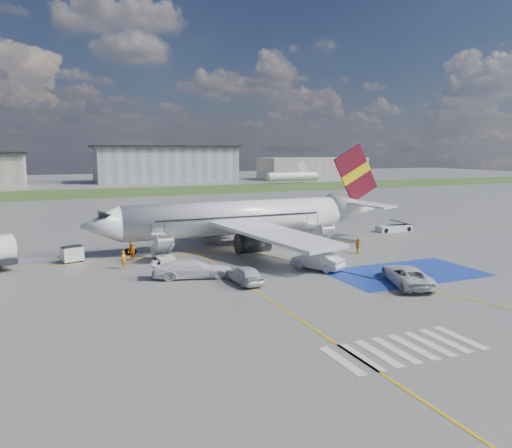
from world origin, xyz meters
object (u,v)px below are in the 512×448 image
Objects in this scene: car_silver_b at (317,261)px; airliner at (247,217)px; car_silver_a at (244,274)px; van_white_b at (193,266)px; gpu_cart at (72,255)px; belt_loader at (394,228)px; van_white_a at (407,272)px.

airliner is at bearing -110.39° from car_silver_b.
car_silver_a is 4.95m from van_white_b.
airliner reaches higher than gpu_cart.
airliner reaches higher than belt_loader.
car_silver_a is at bearing -64.87° from gpu_cart.
van_white_a is at bearing 92.71° from car_silver_b.
airliner reaches higher than van_white_b.
car_silver_b is (21.14, -12.38, 0.10)m from gpu_cart.
belt_loader is 1.20× the size of car_silver_a.
gpu_cart is 14.32m from van_white_b.
gpu_cart is 0.49× the size of car_silver_a.
gpu_cart reaches higher than belt_loader.
car_silver_b reaches higher than gpu_cart.
airliner is at bearing -116.53° from car_silver_a.
van_white_a is at bearing -124.62° from belt_loader.
van_white_b reaches higher than car_silver_a.
airliner is at bearing -174.09° from belt_loader.
car_silver_a is (-29.21, -16.97, 0.37)m from belt_loader.
van_white_a is at bearing 152.25° from car_silver_a.
car_silver_b is 0.96× the size of van_white_b.
airliner is 15.72m from van_white_b.
van_white_b is (-3.51, 3.48, 0.26)m from car_silver_a.
gpu_cart is 0.44× the size of car_silver_b.
belt_loader is (22.72, 1.59, -2.99)m from airliner.
airliner reaches higher than car_silver_b.
van_white_a is (-16.71, -22.56, 0.66)m from belt_loader.
car_silver_b is at bearing -47.57° from gpu_cart.
car_silver_a is at bearing -14.71° from car_silver_b.
belt_loader is 28.09m from van_white_a.
gpu_cart is at bearing 56.31° from van_white_b.
airliner is 16.30× the size of gpu_cart.
gpu_cart is at bearing -51.31° from car_silver_a.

